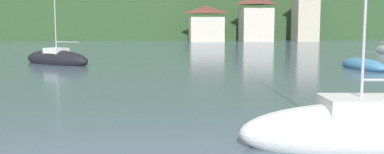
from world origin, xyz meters
TOP-DOWN VIEW (x-y plane):
  - wooded_hillside at (-14.33, 165.53)m, footprint 352.00×76.75m
  - shore_building_west at (9.94, 115.34)m, footprint 6.83×4.63m
  - shore_building_westcentral at (19.87, 115.62)m, footprint 6.28×5.23m
  - shore_building_central at (29.81, 115.28)m, footprint 4.62×4.52m
  - sailboat_far_2 at (15.49, 62.33)m, footprint 2.35×5.82m
  - sailboat_mid_3 at (4.16, 39.88)m, footprint 7.66×2.97m
  - sailboat_far_8 at (-10.35, 69.64)m, footprint 7.45×6.76m

SIDE VIEW (x-z plane):
  - sailboat_far_2 at x=15.49m, z-range -3.74..4.32m
  - sailboat_far_8 at x=-10.35m, z-range -5.05..5.98m
  - sailboat_mid_3 at x=4.16m, z-range -4.97..5.95m
  - shore_building_west at x=9.94m, z-range -0.10..6.93m
  - shore_building_westcentral at x=19.87m, z-range -0.13..8.90m
  - shore_building_central at x=29.81m, z-range -0.15..10.46m
  - wooded_hillside at x=-14.33m, z-range -16.15..32.89m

